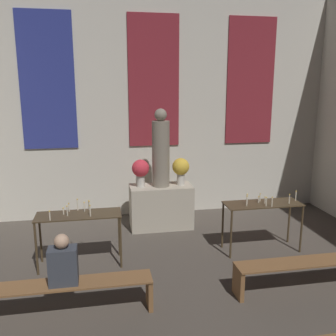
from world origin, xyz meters
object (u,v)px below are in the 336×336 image
Objects in this scene: flower_vase_left at (141,170)px; pew_back_left at (57,292)px; candle_rack_right at (263,209)px; altar at (161,207)px; pew_back_right at (317,267)px; flower_vase_right at (181,168)px; candle_rack_left at (79,221)px; person_seated at (63,263)px; statue at (161,151)px.

pew_back_left is at bearing -116.49° from flower_vase_left.
pew_back_left is (-1.41, -2.83, -0.91)m from flower_vase_left.
candle_rack_right is 0.56× the size of pew_back_left.
altar reaches higher than pew_back_right.
flower_vase_right is 0.23× the size of pew_back_left.
altar is at bearing 41.95° from candle_rack_left.
candle_rack_right is 3.71m from pew_back_left.
flower_vase_right is 0.41× the size of candle_rack_left.
person_seated is (-1.72, -2.83, 0.29)m from altar.
person_seated is (-3.31, -1.39, -0.03)m from candle_rack_right.
candle_rack_left is at bearing 84.61° from person_seated.
pew_back_left is at bearing -122.83° from altar.
person_seated is at bearing -127.11° from flower_vase_right.
pew_back_right is at bearing -57.17° from altar.
pew_back_right is (3.65, 0.00, 0.00)m from pew_back_left.
altar is at bearing 0.00° from flower_vase_left.
person_seated reaches higher than altar.
flower_vase_right is at bearing 35.48° from candle_rack_left.
statue is 1.16× the size of candle_rack_left.
pew_back_left is 0.41m from person_seated.
flower_vase_right is (0.42, 0.00, 0.80)m from altar.
altar is at bearing 137.99° from candle_rack_right.
candle_rack_left is at bearing -138.05° from altar.
candle_rack_right is 3.60m from person_seated.
pew_back_left is 1.00× the size of pew_back_right.
candle_rack_left is 0.56× the size of pew_back_right.
pew_back_left is at bearing -128.39° from flower_vase_right.
pew_back_right is (3.41, -1.40, -0.43)m from candle_rack_left.
flower_vase_left is at bearing 180.00° from flower_vase_right.
altar is at bearing 122.83° from pew_back_right.
statue is at bearing 0.00° from altar.
candle_rack_left is (-1.59, -1.43, 0.32)m from altar.
pew_back_left is at bearing -99.46° from candle_rack_left.
flower_vase_right is 3.72m from pew_back_left.
flower_vase_right reaches higher than pew_back_right.
person_seated reaches higher than pew_back_right.
statue is at bearing 180.00° from flower_vase_right.
candle_rack_right is 1.48m from pew_back_right.
flower_vase_left is (-0.42, 0.00, -0.38)m from statue.
statue is 3.60m from pew_back_right.
flower_vase_right is at bearing 116.49° from pew_back_right.
pew_back_left is (-3.42, -1.39, -0.43)m from candle_rack_right.
altar is at bearing 180.00° from flower_vase_right.
person_seated is (-0.13, -1.40, -0.03)m from candle_rack_left.
flower_vase_left and flower_vase_right have the same top height.
candle_rack_left is 1.48m from pew_back_left.
altar is 0.52× the size of pew_back_left.
candle_rack_left reaches higher than altar.
flower_vase_left reaches higher than candle_rack_right.
pew_back_left is at bearing -122.83° from statue.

